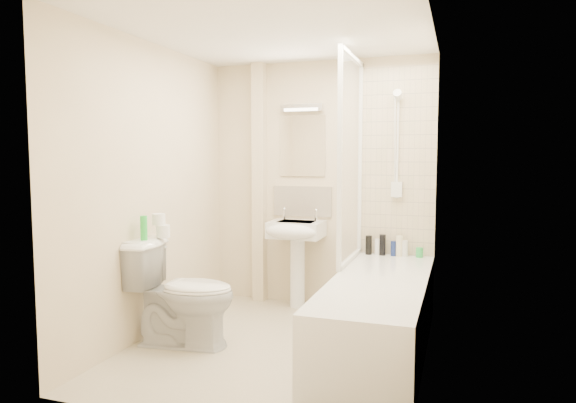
% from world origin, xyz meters
% --- Properties ---
extents(floor, '(2.50, 2.50, 0.00)m').
position_xyz_m(floor, '(0.00, 0.00, 0.00)').
color(floor, beige).
rests_on(floor, ground).
extents(wall_back, '(2.20, 0.02, 2.40)m').
position_xyz_m(wall_back, '(0.00, 1.25, 1.20)').
color(wall_back, beige).
rests_on(wall_back, ground).
extents(wall_left, '(0.02, 2.50, 2.40)m').
position_xyz_m(wall_left, '(-1.10, 0.00, 1.20)').
color(wall_left, beige).
rests_on(wall_left, ground).
extents(wall_right, '(0.02, 2.50, 2.40)m').
position_xyz_m(wall_right, '(1.10, 0.00, 1.20)').
color(wall_right, beige).
rests_on(wall_right, ground).
extents(ceiling, '(2.20, 2.50, 0.02)m').
position_xyz_m(ceiling, '(0.00, 0.00, 2.40)').
color(ceiling, white).
rests_on(ceiling, wall_back).
extents(tile_back, '(0.70, 0.01, 1.75)m').
position_xyz_m(tile_back, '(0.75, 1.24, 1.42)').
color(tile_back, beige).
rests_on(tile_back, wall_back).
extents(tile_right, '(0.01, 2.10, 1.75)m').
position_xyz_m(tile_right, '(1.09, 0.20, 1.42)').
color(tile_right, beige).
rests_on(tile_right, wall_right).
extents(pipe_boxing, '(0.12, 0.12, 2.40)m').
position_xyz_m(pipe_boxing, '(-0.62, 1.19, 1.20)').
color(pipe_boxing, beige).
rests_on(pipe_boxing, ground).
extents(splashback, '(0.60, 0.02, 0.30)m').
position_xyz_m(splashback, '(-0.18, 1.24, 1.03)').
color(splashback, beige).
rests_on(splashback, wall_back).
extents(mirror, '(0.46, 0.01, 0.60)m').
position_xyz_m(mirror, '(-0.18, 1.24, 1.58)').
color(mirror, white).
rests_on(mirror, wall_back).
extents(strip_light, '(0.42, 0.07, 0.07)m').
position_xyz_m(strip_light, '(-0.18, 1.22, 1.95)').
color(strip_light, silver).
rests_on(strip_light, wall_back).
extents(bathtub, '(0.70, 2.10, 0.55)m').
position_xyz_m(bathtub, '(0.75, 0.20, 0.29)').
color(bathtub, white).
rests_on(bathtub, ground).
extents(shower_screen, '(0.04, 0.92, 1.80)m').
position_xyz_m(shower_screen, '(0.40, 0.80, 1.45)').
color(shower_screen, white).
rests_on(shower_screen, bathtub).
extents(shower_fixture, '(0.10, 0.16, 0.99)m').
position_xyz_m(shower_fixture, '(0.75, 1.19, 1.55)').
color(shower_fixture, white).
rests_on(shower_fixture, wall_back).
extents(pedestal_sink, '(0.50, 0.47, 0.97)m').
position_xyz_m(pedestal_sink, '(-0.18, 1.01, 0.68)').
color(pedestal_sink, white).
rests_on(pedestal_sink, ground).
extents(bottle_black_a, '(0.06, 0.06, 0.18)m').
position_xyz_m(bottle_black_a, '(0.50, 1.16, 0.64)').
color(bottle_black_a, black).
rests_on(bottle_black_a, bathtub).
extents(bottle_white_a, '(0.05, 0.05, 0.15)m').
position_xyz_m(bottle_white_a, '(0.59, 1.16, 0.63)').
color(bottle_white_a, white).
rests_on(bottle_white_a, bathtub).
extents(bottle_black_b, '(0.06, 0.06, 0.20)m').
position_xyz_m(bottle_black_b, '(0.63, 1.16, 0.65)').
color(bottle_black_b, black).
rests_on(bottle_black_b, bathtub).
extents(bottle_blue, '(0.05, 0.05, 0.14)m').
position_xyz_m(bottle_blue, '(0.74, 1.16, 0.62)').
color(bottle_blue, navy).
rests_on(bottle_blue, bathtub).
extents(bottle_cream, '(0.06, 0.06, 0.19)m').
position_xyz_m(bottle_cream, '(0.79, 1.16, 0.65)').
color(bottle_cream, '#F1E9BA').
rests_on(bottle_cream, bathtub).
extents(bottle_white_b, '(0.06, 0.06, 0.15)m').
position_xyz_m(bottle_white_b, '(0.84, 1.16, 0.62)').
color(bottle_white_b, white).
rests_on(bottle_white_b, bathtub).
extents(bottle_green, '(0.06, 0.06, 0.09)m').
position_xyz_m(bottle_green, '(0.97, 1.16, 0.60)').
color(bottle_green, green).
rests_on(bottle_green, bathtub).
extents(toilet, '(0.66, 0.92, 0.83)m').
position_xyz_m(toilet, '(-0.72, -0.18, 0.41)').
color(toilet, white).
rests_on(toilet, ground).
extents(toilet_roll_lower, '(0.11, 0.11, 0.10)m').
position_xyz_m(toilet_roll_lower, '(-0.94, -0.09, 0.88)').
color(toilet_roll_lower, white).
rests_on(toilet_roll_lower, toilet).
extents(toilet_roll_upper, '(0.10, 0.10, 0.09)m').
position_xyz_m(toilet_roll_upper, '(-0.97, -0.10, 0.97)').
color(toilet_roll_upper, white).
rests_on(toilet_roll_upper, toilet_roll_lower).
extents(green_bottle, '(0.05, 0.05, 0.19)m').
position_xyz_m(green_bottle, '(-1.01, -0.26, 0.92)').
color(green_bottle, green).
rests_on(green_bottle, toilet).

